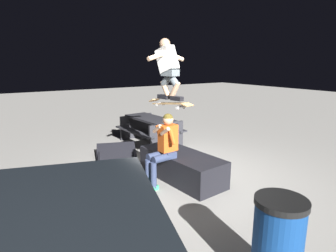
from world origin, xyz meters
TOP-DOWN VIEW (x-y plane):
  - ground_plane at (0.00, 0.00)m, footprint 40.00×40.00m
  - ledge_box_main at (-0.04, 0.18)m, footprint 1.93×0.93m
  - person_sitting_on_ledge at (-0.07, 0.62)m, footprint 0.60×0.77m
  - skateboard at (0.08, 0.38)m, footprint 1.04×0.39m
  - skater_airborne at (0.13, 0.39)m, footprint 0.63×0.88m
  - kicker_ramp at (1.68, 0.84)m, footprint 1.30×1.24m
  - picnic_table_back at (2.52, -0.54)m, footprint 1.81×1.48m
  - trash_bin at (-2.83, 0.99)m, footprint 0.51×0.51m

SIDE VIEW (x-z plane):
  - ground_plane at x=0.00m, z-range 0.00..0.00m
  - kicker_ramp at x=1.68m, z-range -0.13..0.26m
  - ledge_box_main at x=-0.04m, z-range 0.00..0.53m
  - picnic_table_back at x=2.52m, z-range 0.12..0.87m
  - trash_bin at x=-2.83m, z-range 0.00..1.00m
  - person_sitting_on_ledge at x=-0.07m, z-range 0.09..1.45m
  - skateboard at x=0.08m, z-range 1.46..1.59m
  - skater_airborne at x=0.13m, z-range 1.65..2.77m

